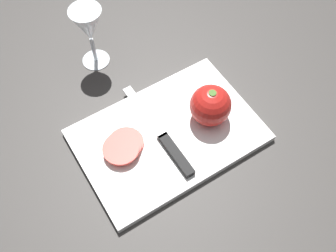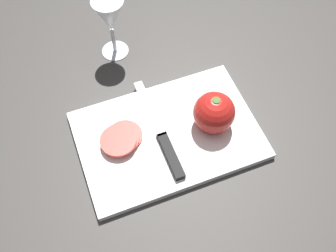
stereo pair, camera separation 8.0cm
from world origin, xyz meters
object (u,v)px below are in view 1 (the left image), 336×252
wine_glass (88,27)px  knife (170,146)px  tomato_slice_stack_near (123,146)px  whole_tomato (211,105)px

wine_glass → knife: bearing=-86.5°
wine_glass → knife: (0.02, -0.31, -0.09)m
tomato_slice_stack_near → whole_tomato: bearing=-8.9°
wine_glass → whole_tomato: (0.13, -0.29, -0.05)m
tomato_slice_stack_near → knife: bearing=-31.5°
knife → whole_tomato: bearing=-80.7°
knife → tomato_slice_stack_near: bearing=58.0°
whole_tomato → knife: size_ratio=0.34×
whole_tomato → knife: bearing=-170.2°
whole_tomato → tomato_slice_stack_near: 0.20m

